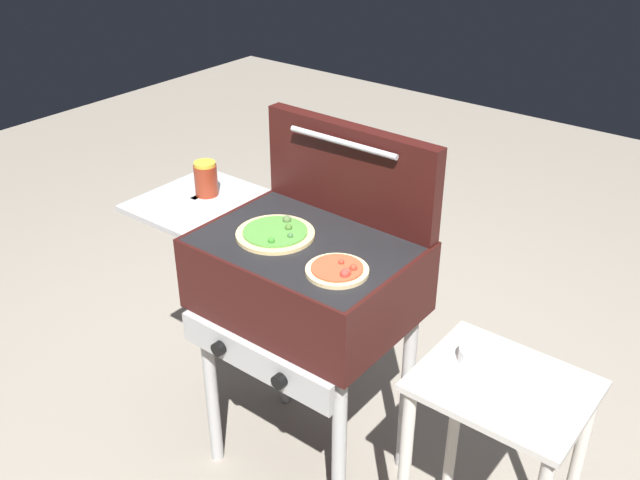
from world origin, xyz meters
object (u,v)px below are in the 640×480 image
at_px(pizza_veggie, 276,233).
at_px(sauce_jar, 206,179).
at_px(pizza_pepperoni, 338,270).
at_px(prep_table, 495,438).
at_px(grill, 303,281).
at_px(topping_bowl_near, 478,356).

xyz_separation_m(pizza_veggie, sauce_jar, (-0.37, 0.08, 0.05)).
distance_m(pizza_veggie, sauce_jar, 0.38).
relative_size(pizza_pepperoni, sauce_jar, 1.50).
xyz_separation_m(sauce_jar, prep_table, (1.13, -0.04, -0.45)).
xyz_separation_m(grill, prep_table, (0.67, 0.00, -0.25)).
bearing_deg(prep_table, pizza_pepperoni, -169.48).
bearing_deg(topping_bowl_near, grill, -176.17).
height_order(pizza_veggie, sauce_jar, sauce_jar).
bearing_deg(pizza_veggie, pizza_pepperoni, -11.44).
relative_size(grill, topping_bowl_near, 9.09).
bearing_deg(pizza_veggie, topping_bowl_near, 5.85).
bearing_deg(topping_bowl_near, sauce_jar, 179.51).
distance_m(pizza_pepperoni, topping_bowl_near, 0.44).
distance_m(prep_table, topping_bowl_near, 0.24).
xyz_separation_m(pizza_pepperoni, topping_bowl_near, (0.38, 0.12, -0.19)).
height_order(pizza_veggie, prep_table, pizza_veggie).
height_order(sauce_jar, topping_bowl_near, sauce_jar).
bearing_deg(pizza_veggie, grill, 19.91).
distance_m(grill, prep_table, 0.72).
height_order(prep_table, topping_bowl_near, topping_bowl_near).
bearing_deg(sauce_jar, pizza_veggie, -11.55).
bearing_deg(sauce_jar, prep_table, -2.20).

